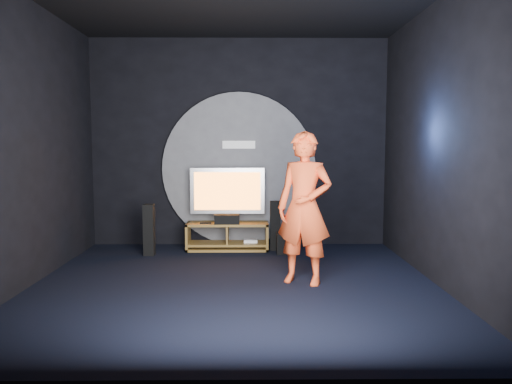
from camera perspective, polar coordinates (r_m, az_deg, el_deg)
floor at (r=6.28m, az=-2.45°, el=-10.53°), size 5.00×5.00×0.00m
back_wall at (r=8.53m, az=-1.95°, el=5.63°), size 5.00×0.04×3.50m
front_wall at (r=3.54m, az=-3.87°, el=5.74°), size 5.00×0.04×3.50m
left_wall at (r=6.61m, az=-24.83°, el=5.15°), size 0.04×5.00×3.50m
right_wall at (r=6.45m, az=20.37°, el=5.31°), size 0.04×5.00×3.50m
wall_disc_panel at (r=8.49m, az=-1.95°, el=2.60°), size 2.60×0.11×2.60m
media_console at (r=8.23m, az=-3.23°, el=-5.26°), size 1.33×0.45×0.45m
tv at (r=8.19m, az=-3.29°, el=-0.06°), size 1.22×0.22×0.89m
center_speaker at (r=8.04m, az=-3.34°, el=-3.14°), size 0.40×0.15×0.15m
remote at (r=8.09m, az=-5.78°, el=-3.56°), size 0.18×0.05×0.02m
tower_speaker_left at (r=7.96m, az=-12.12°, el=-4.24°), size 0.16×0.18×0.80m
tower_speaker_right at (r=8.19m, az=2.18°, el=-3.86°), size 0.16×0.18×0.80m
subwoofer at (r=7.96m, az=3.44°, el=-5.86°), size 0.30×0.30×0.33m
player at (r=6.19m, az=5.54°, el=-1.82°), size 0.82×0.70×1.89m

